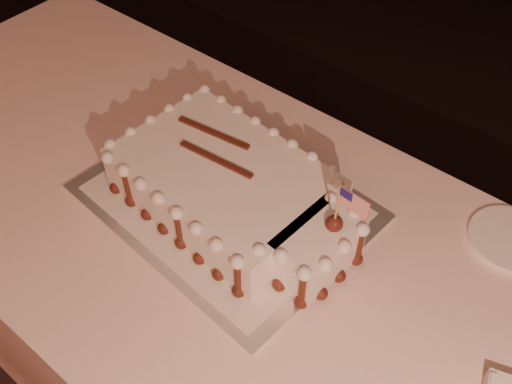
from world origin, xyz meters
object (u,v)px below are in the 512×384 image
Objects in this scene: banquet_table at (306,377)px; cake_board at (225,202)px; sheet_cake at (235,191)px; side_plate at (511,239)px.

banquet_table is 0.46m from cake_board.
banquet_table is at bearing -9.47° from sheet_cake.
cake_board is 0.55m from side_plate.
banquet_table is 0.54m from side_plate.
sheet_cake is 3.31× the size of side_plate.
sheet_cake reaches higher than banquet_table.
side_plate reaches higher than cake_board.
sheet_cake reaches higher than cake_board.
side_plate reaches higher than banquet_table.
cake_board is at bearing -150.90° from side_plate.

